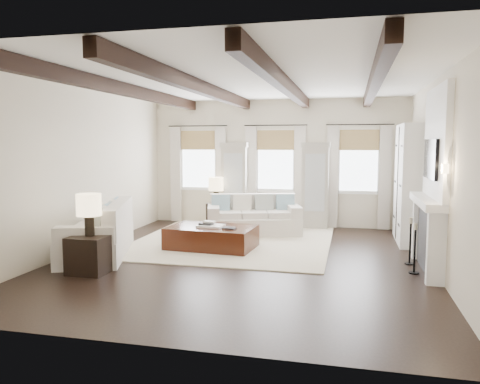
% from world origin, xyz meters
% --- Properties ---
extents(ground, '(7.50, 7.50, 0.00)m').
position_xyz_m(ground, '(0.00, 0.00, 0.00)').
color(ground, black).
rests_on(ground, ground).
extents(room_shell, '(6.54, 7.54, 3.22)m').
position_xyz_m(room_shell, '(0.75, 0.90, 1.89)').
color(room_shell, beige).
rests_on(room_shell, ground).
extents(area_rug, '(4.10, 4.46, 0.02)m').
position_xyz_m(area_rug, '(-0.56, 1.57, 0.01)').
color(area_rug, beige).
rests_on(area_rug, ground).
extents(sofa_back, '(2.31, 1.52, 0.91)m').
position_xyz_m(sofa_back, '(-0.31, 2.44, 0.36)').
color(sofa_back, silver).
rests_on(sofa_back, ground).
extents(sofa_left, '(1.76, 2.54, 1.00)m').
position_xyz_m(sofa_left, '(-2.68, -0.26, 0.41)').
color(sofa_left, silver).
rests_on(sofa_left, ground).
extents(ottoman, '(1.77, 1.18, 0.45)m').
position_xyz_m(ottoman, '(-0.82, 0.75, 0.22)').
color(ottoman, black).
rests_on(ottoman, ground).
extents(tray, '(0.53, 0.42, 0.04)m').
position_xyz_m(tray, '(-0.82, 0.72, 0.47)').
color(tray, white).
rests_on(tray, ottoman).
extents(book_lower, '(0.27, 0.22, 0.04)m').
position_xyz_m(book_lower, '(-0.92, 0.72, 0.51)').
color(book_lower, '#262628').
rests_on(book_lower, tray).
extents(book_upper, '(0.23, 0.19, 0.03)m').
position_xyz_m(book_upper, '(-0.86, 0.76, 0.54)').
color(book_upper, beige).
rests_on(book_upper, book_lower).
extents(book_loose, '(0.25, 0.20, 0.03)m').
position_xyz_m(book_loose, '(-0.40, 0.58, 0.46)').
color(book_loose, '#262628').
rests_on(book_loose, ottoman).
extents(side_table_front, '(0.61, 0.61, 0.61)m').
position_xyz_m(side_table_front, '(-2.24, -1.38, 0.30)').
color(side_table_front, black).
rests_on(side_table_front, ground).
extents(lamp_front, '(0.40, 0.40, 0.69)m').
position_xyz_m(lamp_front, '(-2.24, -1.38, 1.07)').
color(lamp_front, black).
rests_on(lamp_front, side_table_front).
extents(side_table_back, '(0.41, 0.41, 0.62)m').
position_xyz_m(side_table_back, '(-1.39, 3.03, 0.31)').
color(side_table_back, black).
rests_on(side_table_back, ground).
extents(lamp_back, '(0.37, 0.37, 0.64)m').
position_xyz_m(lamp_back, '(-1.39, 3.03, 1.05)').
color(lamp_back, black).
rests_on(lamp_back, side_table_back).
extents(candlestick_near, '(0.17, 0.17, 0.82)m').
position_xyz_m(candlestick_near, '(2.90, -0.23, 0.34)').
color(candlestick_near, black).
rests_on(candlestick_near, ground).
extents(candlestick_far, '(0.17, 0.17, 0.83)m').
position_xyz_m(candlestick_far, '(2.90, 0.37, 0.34)').
color(candlestick_far, black).
rests_on(candlestick_far, ground).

